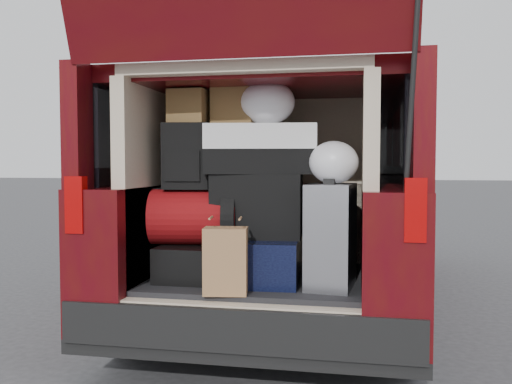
# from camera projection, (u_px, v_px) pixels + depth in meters

# --- Properties ---
(ground) EXTENTS (80.00, 80.00, 0.00)m
(ground) POSITION_uv_depth(u_px,v_px,m) (249.00, 382.00, 3.06)
(ground) COLOR #363639
(ground) RESTS_ON ground
(minivan) EXTENTS (1.90, 5.35, 2.77)m
(minivan) POSITION_uv_depth(u_px,v_px,m) (290.00, 200.00, 4.83)
(minivan) COLOR black
(minivan) RESTS_ON ground
(load_floor) EXTENTS (1.24, 1.05, 0.55)m
(load_floor) POSITION_uv_depth(u_px,v_px,m) (258.00, 320.00, 3.32)
(load_floor) COLOR black
(load_floor) RESTS_ON ground
(black_hardshell) EXTENTS (0.38, 0.52, 0.21)m
(black_hardshell) POSITION_uv_depth(u_px,v_px,m) (196.00, 261.00, 3.26)
(black_hardshell) COLOR black
(black_hardshell) RESTS_ON load_floor
(navy_hardshell) EXTENTS (0.50, 0.60, 0.25)m
(navy_hardshell) POSITION_uv_depth(u_px,v_px,m) (259.00, 259.00, 3.18)
(navy_hardshell) COLOR black
(navy_hardshell) RESTS_ON load_floor
(silver_roller) EXTENTS (0.28, 0.41, 0.57)m
(silver_roller) POSITION_uv_depth(u_px,v_px,m) (331.00, 236.00, 3.00)
(silver_roller) COLOR silver
(silver_roller) RESTS_ON load_floor
(kraft_bag) EXTENTS (0.24, 0.17, 0.35)m
(kraft_bag) POSITION_uv_depth(u_px,v_px,m) (226.00, 261.00, 2.84)
(kraft_bag) COLOR #9A6A45
(kraft_bag) RESTS_ON load_floor
(red_duffel) EXTENTS (0.54, 0.39, 0.33)m
(red_duffel) POSITION_uv_depth(u_px,v_px,m) (195.00, 217.00, 3.22)
(red_duffel) COLOR maroon
(red_duffel) RESTS_ON black_hardshell
(black_soft_case) EXTENTS (0.54, 0.34, 0.37)m
(black_soft_case) POSITION_uv_depth(u_px,v_px,m) (257.00, 205.00, 3.19)
(black_soft_case) COLOR black
(black_soft_case) RESTS_ON navy_hardshell
(backpack) EXTENTS (0.29, 0.20, 0.39)m
(backpack) POSITION_uv_depth(u_px,v_px,m) (187.00, 156.00, 3.19)
(backpack) COLOR black
(backpack) RESTS_ON red_duffel
(twotone_duffel) EXTENTS (0.68, 0.41, 0.29)m
(twotone_duffel) POSITION_uv_depth(u_px,v_px,m) (261.00, 149.00, 3.18)
(twotone_duffel) COLOR white
(twotone_duffel) RESTS_ON black_soft_case
(grocery_sack_lower) EXTENTS (0.22, 0.18, 0.20)m
(grocery_sack_lower) POSITION_uv_depth(u_px,v_px,m) (189.00, 107.00, 3.20)
(grocery_sack_lower) COLOR brown
(grocery_sack_lower) RESTS_ON backpack
(grocery_sack_upper) EXTENTS (0.25, 0.20, 0.24)m
(grocery_sack_upper) POSITION_uv_depth(u_px,v_px,m) (234.00, 105.00, 3.23)
(grocery_sack_upper) COLOR brown
(grocery_sack_upper) RESTS_ON twotone_duffel
(plastic_bag_center) EXTENTS (0.35, 0.33, 0.26)m
(plastic_bag_center) POSITION_uv_depth(u_px,v_px,m) (267.00, 103.00, 3.16)
(plastic_bag_center) COLOR white
(plastic_bag_center) RESTS_ON twotone_duffel
(plastic_bag_right) EXTENTS (0.30, 0.29, 0.24)m
(plastic_bag_right) POSITION_uv_depth(u_px,v_px,m) (334.00, 162.00, 2.98)
(plastic_bag_right) COLOR white
(plastic_bag_right) RESTS_ON silver_roller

